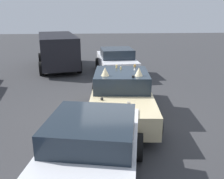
% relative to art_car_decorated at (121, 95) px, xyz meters
% --- Properties ---
extents(ground_plane, '(60.00, 60.00, 0.00)m').
position_rel_art_car_decorated_xyz_m(ground_plane, '(-0.04, 0.00, -0.71)').
color(ground_plane, '#38383A').
extents(art_car_decorated, '(4.58, 2.37, 1.68)m').
position_rel_art_car_decorated_xyz_m(art_car_decorated, '(0.00, 0.00, 0.00)').
color(art_car_decorated, beige).
rests_on(art_car_decorated, ground).
extents(parked_van_near_left, '(5.14, 2.95, 1.96)m').
position_rel_art_car_decorated_xyz_m(parked_van_near_left, '(7.09, 2.98, 0.40)').
color(parked_van_near_left, black).
rests_on(parked_van_near_left, ground).
extents(parked_sedan_far_right, '(4.12, 2.20, 1.40)m').
position_rel_art_car_decorated_xyz_m(parked_sedan_far_right, '(5.50, -0.31, -0.01)').
color(parked_sedan_far_right, white).
rests_on(parked_sedan_far_right, ground).
extents(parked_sedan_row_back_far, '(4.25, 2.53, 1.39)m').
position_rel_art_car_decorated_xyz_m(parked_sedan_row_back_far, '(-3.52, 0.97, -0.02)').
color(parked_sedan_row_back_far, white).
rests_on(parked_sedan_row_back_far, ground).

